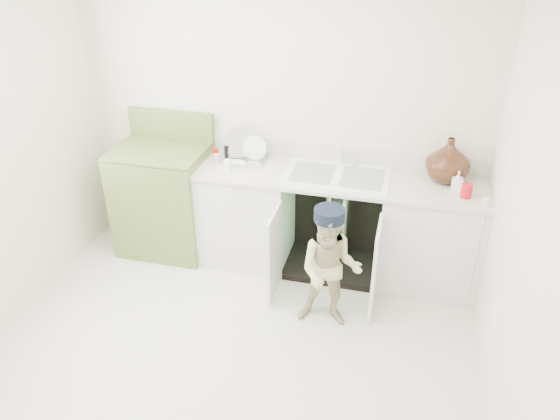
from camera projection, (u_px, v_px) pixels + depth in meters
The scene contains 5 objects.
ground at pixel (231, 348), 4.00m from camera, with size 3.50×3.50×0.00m, color beige.
room_shell at pixel (222, 199), 3.38m from camera, with size 6.00×5.50×1.26m.
counter_run at pixel (339, 220), 4.65m from camera, with size 2.44×1.02×1.26m.
avocado_stove at pixel (165, 197), 4.95m from camera, with size 0.80×0.65×1.24m.
repair_worker at pixel (330, 269), 4.01m from camera, with size 0.49×0.59×0.99m.
Camera 1 is at (1.08, -2.79, 2.86)m, focal length 35.00 mm.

